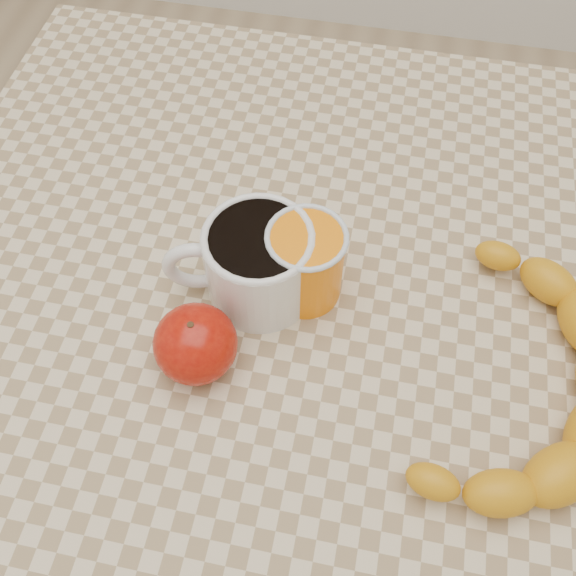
% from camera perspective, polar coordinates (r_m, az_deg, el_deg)
% --- Properties ---
extents(ground, '(3.00, 3.00, 0.00)m').
position_cam_1_polar(ground, '(1.32, -0.00, -18.24)').
color(ground, tan).
rests_on(ground, ground).
extents(table, '(0.80, 0.80, 0.75)m').
position_cam_1_polar(table, '(0.69, -0.00, -4.68)').
color(table, beige).
rests_on(table, ground).
extents(coffee_mug, '(0.15, 0.12, 0.09)m').
position_cam_1_polar(coffee_mug, '(0.59, -2.84, 2.38)').
color(coffee_mug, white).
rests_on(coffee_mug, table).
extents(orange_juice_glass, '(0.07, 0.07, 0.09)m').
position_cam_1_polar(orange_juice_glass, '(0.59, 1.59, 2.26)').
color(orange_juice_glass, orange).
rests_on(orange_juice_glass, table).
extents(apple, '(0.09, 0.09, 0.07)m').
position_cam_1_polar(apple, '(0.56, -8.22, -4.93)').
color(apple, '#8E0A04').
rests_on(apple, table).
extents(banana, '(0.43, 0.46, 0.05)m').
position_cam_1_polar(banana, '(0.59, 20.20, -7.78)').
color(banana, orange).
rests_on(banana, table).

